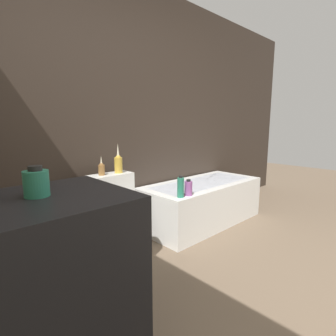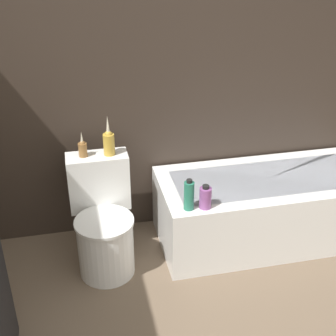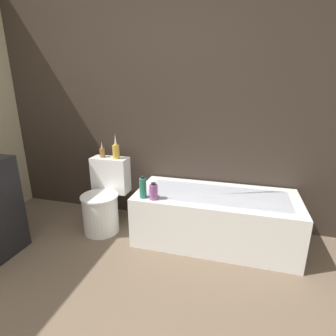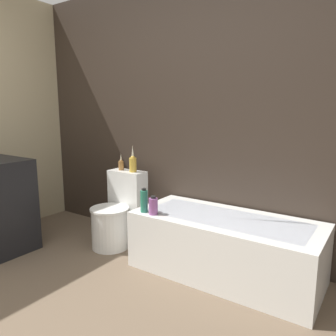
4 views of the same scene
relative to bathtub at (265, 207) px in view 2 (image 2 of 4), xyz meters
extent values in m
cube|color=#332821|center=(-0.81, 0.39, 1.05)|extent=(6.40, 0.06, 2.60)
cube|color=white|center=(0.00, 0.00, 0.00)|extent=(1.52, 0.68, 0.49)
cube|color=#B7BCC6|center=(0.00, 0.00, 0.24)|extent=(1.32, 0.48, 0.01)
cylinder|color=white|center=(-1.16, -0.15, -0.06)|extent=(0.36, 0.36, 0.39)
cylinder|color=white|center=(-1.16, -0.15, 0.15)|extent=(0.38, 0.38, 0.02)
cube|color=white|center=(-1.16, 0.12, 0.29)|extent=(0.40, 0.18, 0.39)
cylinder|color=olive|center=(-1.25, 0.13, 0.53)|extent=(0.06, 0.06, 0.09)
sphere|color=olive|center=(-1.25, 0.13, 0.58)|extent=(0.04, 0.04, 0.04)
cone|color=beige|center=(-1.25, 0.13, 0.62)|extent=(0.02, 0.02, 0.08)
cylinder|color=gold|center=(-1.08, 0.12, 0.56)|extent=(0.07, 0.07, 0.14)
sphere|color=gold|center=(-1.08, 0.12, 0.63)|extent=(0.05, 0.05, 0.05)
cone|color=beige|center=(-1.08, 0.12, 0.69)|extent=(0.03, 0.03, 0.13)
cylinder|color=#267259|center=(-0.64, -0.25, 0.34)|extent=(0.06, 0.06, 0.19)
cylinder|color=black|center=(-0.64, -0.25, 0.44)|extent=(0.04, 0.04, 0.02)
cylinder|color=#8C4C8C|center=(-0.54, -0.26, 0.31)|extent=(0.08, 0.08, 0.14)
cylinder|color=black|center=(-0.54, -0.26, 0.39)|extent=(0.04, 0.04, 0.02)
camera|label=1|loc=(-2.38, -1.91, 0.94)|focal=28.00mm
camera|label=2|loc=(-1.29, -2.60, 1.85)|focal=50.00mm
camera|label=3|loc=(0.17, -2.33, 1.23)|focal=28.00mm
camera|label=4|loc=(1.05, -2.37, 1.12)|focal=35.00mm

